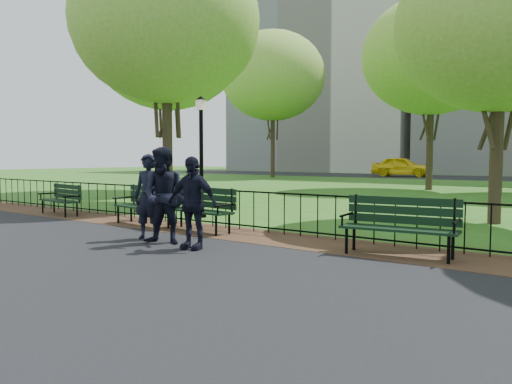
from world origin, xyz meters
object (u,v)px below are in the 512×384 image
Objects in this scene: tree_mid_w at (168,45)px; person_left at (149,197)px; tree_near_w at (166,23)px; taxi at (402,167)px; person_right at (192,203)px; lamppost at (201,152)px; park_bench_main at (188,201)px; park_bench_left_a at (146,201)px; tree_far_c at (432,56)px; park_bench_right_a at (400,220)px; tree_near_e at (501,24)px; tree_far_w at (273,76)px; park_bench_left_b at (63,196)px; person_mid at (165,196)px.

person_left is (9.71, -9.75, -5.96)m from tree_mid_w.
tree_mid_w reaches higher than tree_near_w.
tree_mid_w is 25.36m from taxi.
tree_near_w reaches higher than person_right.
person_left is (1.69, -3.34, -0.93)m from lamppost.
tree_mid_w is (-9.45, 8.38, 6.15)m from park_bench_main.
taxi is at bearing 100.82° from lamppost.
park_bench_left_a is 0.20× the size of tree_far_c.
tree_near_e is (0.38, 5.38, 4.23)m from park_bench_right_a.
park_bench_right_a is 33.09m from tree_far_w.
park_bench_right_a is 17.73m from tree_mid_w.
taxi is (-7.21, 15.68, -5.79)m from tree_far_c.
park_bench_left_a is 0.27× the size of tree_near_e.
park_bench_left_b is 12.26m from tree_near_e.
tree_near_e is at bearing -65.72° from tree_far_c.
tree_far_w reaches higher than park_bench_left_b.
park_bench_left_a is 0.57× the size of lamppost.
tree_far_c reaches higher than person_mid.
tree_far_c is at bearing 72.18° from person_mid.
person_left is (0.26, -1.37, 0.19)m from park_bench_main.
park_bench_right_a is at bearing -51.52° from tree_far_w.
tree_near_e is 30.59m from taxi.
tree_near_e is at bearing 79.79° from park_bench_right_a.
person_mid is (10.36, -9.93, -5.89)m from tree_mid_w.
person_right is at bearing -57.83° from tree_far_w.
tree_far_w is (-5.73, 16.81, 1.30)m from tree_mid_w.
park_bench_left_a is 3.43m from person_right.
park_bench_right_a is 6.71m from lamppost.
lamppost is (3.49, 1.98, 1.25)m from park_bench_left_b.
park_bench_left_a is 0.98× the size of park_bench_right_a.
park_bench_right_a is 0.20× the size of tree_far_c.
tree_mid_w is (-4.54, 8.39, 6.27)m from park_bench_left_b.
lamppost is 1.94× the size of person_left.
tree_near_w is 1.79× the size of taxi.
park_bench_left_a is 2.35m from lamppost.
park_bench_left_b is at bearing -173.46° from park_bench_main.
person_right is (16.87, -26.82, -7.28)m from tree_far_w.
tree_far_c reaches higher than park_bench_left_b.
park_bench_left_a is 0.16× the size of tree_far_w.
park_bench_left_a is at bearing -61.27° from tree_far_w.
park_bench_left_b is 4.20m from lamppost.
tree_far_c reaches higher than park_bench_left_a.
park_bench_left_b is 1.01× the size of person_left.
park_bench_left_a is at bearing -49.02° from tree_near_w.
tree_mid_w is 1.03× the size of tree_far_c.
park_bench_right_a reaches higher than park_bench_left_a.
tree_far_c is 19.68m from person_mid.
person_mid is at bearing -25.66° from park_bench_left_a.
tree_near_w is 8.98m from person_left.
tree_far_c is 5.26× the size of person_mid.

